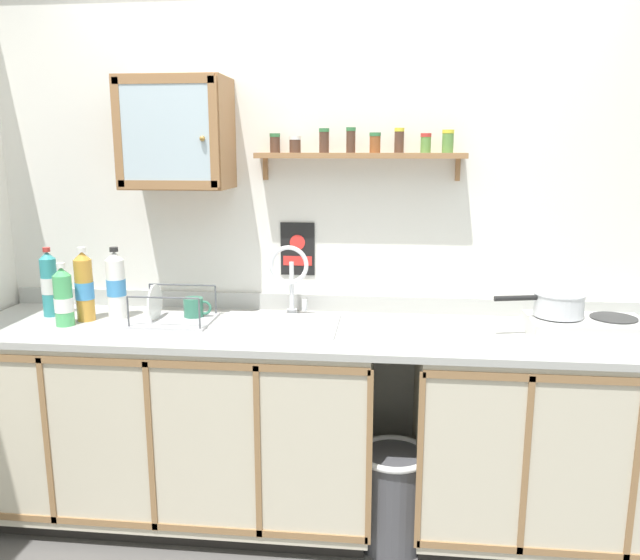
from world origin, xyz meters
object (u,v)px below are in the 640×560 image
object	(u,v)px
bottle_detergent_teal_3	(49,284)
wall_cabinet	(176,134)
saucepan	(558,303)
dish_rack	(171,317)
warning_sign	(298,249)
bottle_opaque_white_1	(116,285)
trash_bin	(393,495)
bottle_soda_green_2	(63,298)
sink	(280,329)
hot_plate_stove	(586,328)
bottle_juice_amber_0	(84,287)
mug	(194,308)

from	to	relation	value
bottle_detergent_teal_3	wall_cabinet	size ratio (longest dim) A/B	0.66
saucepan	bottle_detergent_teal_3	world-z (taller)	bottle_detergent_teal_3
dish_rack	warning_sign	world-z (taller)	warning_sign
bottle_opaque_white_1	trash_bin	distance (m)	1.55
bottle_soda_green_2	dish_rack	world-z (taller)	bottle_soda_green_2
trash_bin	bottle_soda_green_2	bearing A→B (deg)	177.19
sink	warning_sign	xyz separation A→B (m)	(0.04, 0.27, 0.31)
hot_plate_stove	warning_sign	world-z (taller)	warning_sign
bottle_juice_amber_0	warning_sign	xyz separation A→B (m)	(0.93, 0.29, 0.14)
sink	dish_rack	size ratio (longest dim) A/B	1.53
wall_cabinet	bottle_soda_green_2	bearing A→B (deg)	-152.83
wall_cabinet	bottle_detergent_teal_3	bearing A→B (deg)	-171.71
bottle_juice_amber_0	warning_sign	distance (m)	0.99
mug	wall_cabinet	size ratio (longest dim) A/B	0.27
saucepan	bottle_juice_amber_0	distance (m)	2.06
hot_plate_stove	wall_cabinet	xyz separation A→B (m)	(-1.77, 0.18, 0.79)
sink	wall_cabinet	distance (m)	0.98
bottle_detergent_teal_3	dish_rack	distance (m)	0.61
sink	bottle_soda_green_2	bearing A→B (deg)	-173.60
bottle_soda_green_2	wall_cabinet	bearing A→B (deg)	27.17
mug	warning_sign	xyz separation A→B (m)	(0.45, 0.22, 0.25)
bottle_juice_amber_0	wall_cabinet	distance (m)	0.81
bottle_juice_amber_0	dish_rack	distance (m)	0.42
bottle_juice_amber_0	bottle_soda_green_2	bearing A→B (deg)	-121.16
hot_plate_stove	bottle_juice_amber_0	distance (m)	2.18
sink	wall_cabinet	world-z (taller)	wall_cabinet
bottle_soda_green_2	warning_sign	world-z (taller)	warning_sign
sink	trash_bin	distance (m)	0.87
bottle_juice_amber_0	trash_bin	distance (m)	1.65
bottle_detergent_teal_3	dish_rack	xyz separation A→B (m)	(0.59, -0.05, -0.13)
hot_plate_stove	wall_cabinet	distance (m)	1.95
sink	bottle_opaque_white_1	distance (m)	0.78
bottle_opaque_white_1	bottle_soda_green_2	distance (m)	0.23
sink	trash_bin	bearing A→B (deg)	-19.05
bottle_juice_amber_0	wall_cabinet	world-z (taller)	wall_cabinet
bottle_opaque_white_1	wall_cabinet	xyz separation A→B (m)	(0.28, 0.10, 0.68)
hot_plate_stove	sink	bearing A→B (deg)	178.03
bottle_juice_amber_0	wall_cabinet	size ratio (longest dim) A/B	0.69
bottle_opaque_white_1	trash_bin	world-z (taller)	bottle_opaque_white_1
mug	hot_plate_stove	bearing A→B (deg)	-3.39
mug	warning_sign	distance (m)	0.56
hot_plate_stove	wall_cabinet	world-z (taller)	wall_cabinet
bottle_soda_green_2	wall_cabinet	world-z (taller)	wall_cabinet
hot_plate_stove	mug	distance (m)	1.70
bottle_opaque_white_1	trash_bin	size ratio (longest dim) A/B	0.75
saucepan	warning_sign	world-z (taller)	warning_sign
hot_plate_stove	saucepan	bearing A→B (deg)	170.83
mug	warning_sign	world-z (taller)	warning_sign
bottle_opaque_white_1	warning_sign	bearing A→B (deg)	16.43
bottle_opaque_white_1	wall_cabinet	size ratio (longest dim) A/B	0.68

